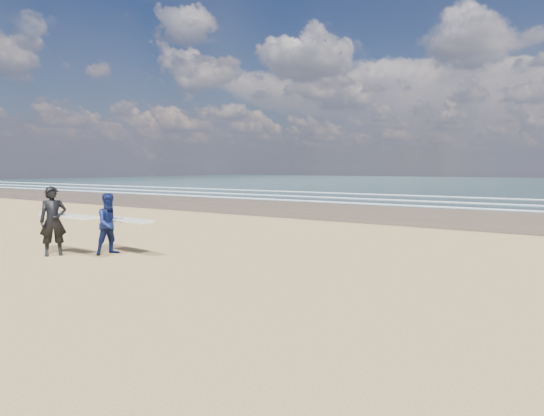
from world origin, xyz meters
The scene contains 2 objects.
surfer_near centered at (-0.17, -0.28, 1.01)m, with size 2.20×1.04×1.98m.
surfer_far centered at (0.95, 0.79, 0.89)m, with size 2.23×1.20×1.77m.
Camera 1 is at (12.69, -8.10, 2.52)m, focal length 32.00 mm.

